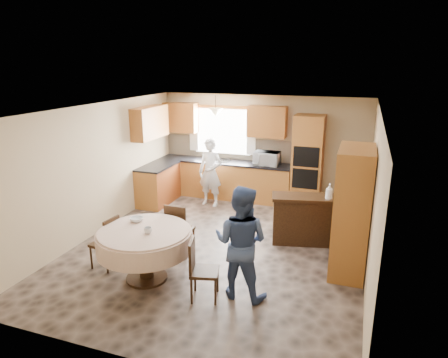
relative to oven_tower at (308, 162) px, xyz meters
name	(u,v)px	position (x,y,z in m)	size (l,w,h in m)	color
floor	(220,247)	(-1.15, -2.69, -1.06)	(5.00, 6.00, 0.01)	brown
ceiling	(219,109)	(-1.15, -2.69, 1.44)	(5.00, 6.00, 0.01)	white
wall_back	(262,148)	(-1.15, 0.31, 0.19)	(5.00, 0.02, 2.50)	tan
wall_front	(122,260)	(-1.15, -5.69, 0.19)	(5.00, 0.02, 2.50)	tan
wall_left	(98,169)	(-3.65, -2.69, 0.19)	(0.02, 6.00, 2.50)	tan
wall_right	(373,197)	(1.35, -2.69, 0.19)	(0.02, 6.00, 2.50)	tan
window	(222,131)	(-2.15, 0.29, 0.54)	(1.40, 0.03, 1.10)	white
curtain_left	(194,128)	(-2.90, 0.24, 0.59)	(0.22, 0.02, 1.15)	white
curtain_right	(251,131)	(-1.40, 0.24, 0.59)	(0.22, 0.02, 1.15)	white
base_cab_back	(224,180)	(-2.00, 0.01, -0.62)	(3.30, 0.60, 0.88)	#C78735
counter_back	(224,162)	(-2.00, 0.01, -0.16)	(3.30, 0.64, 0.04)	black
base_cab_left	(158,185)	(-3.35, -0.89, -0.62)	(0.60, 1.20, 0.88)	#C78735
counter_left	(157,166)	(-3.35, -0.89, -0.16)	(0.64, 1.20, 0.04)	black
backsplash	(228,148)	(-2.00, 0.30, 0.12)	(3.30, 0.02, 0.55)	tan
wall_cab_left	(181,117)	(-3.20, 0.15, 0.85)	(0.85, 0.33, 0.72)	#AF682B
wall_cab_right	(267,122)	(-1.00, 0.15, 0.85)	(0.90, 0.33, 0.72)	#AF682B
wall_cab_side	(150,123)	(-3.48, -0.89, 0.85)	(0.33, 1.20, 0.72)	#AF682B
oven_tower	(308,162)	(0.00, 0.00, 0.00)	(0.66, 0.62, 2.12)	#C78735
oven_upper	(306,157)	(0.00, -0.31, 0.19)	(0.56, 0.01, 0.45)	black
oven_lower	(305,179)	(0.00, -0.31, -0.31)	(0.56, 0.01, 0.45)	black
pendant	(216,112)	(-2.15, -0.19, 1.06)	(0.36, 0.36, 0.18)	beige
sideboard	(304,221)	(0.24, -1.96, -0.63)	(1.19, 0.49, 0.85)	#33200E
space_heater	(349,236)	(1.05, -1.97, -0.81)	(0.37, 0.26, 0.51)	black
cupboard	(352,211)	(1.07, -2.76, -0.05)	(0.53, 1.05, 2.01)	#C78735
dining_table	(145,241)	(-1.85, -4.09, -0.42)	(1.44, 1.44, 0.82)	#33200E
chair_left	(108,240)	(-2.60, -3.97, -0.58)	(0.42, 0.42, 0.88)	#33200E
chair_back	(178,227)	(-1.72, -3.21, -0.54)	(0.41, 0.41, 0.95)	#33200E
chair_right	(199,266)	(-0.87, -4.29, -0.57)	(0.47, 0.47, 0.89)	#33200E
framed_picture	(373,170)	(1.32, -2.48, 0.56)	(0.06, 0.59, 0.49)	#ECAF45
microwave	(267,158)	(-0.94, -0.04, 0.02)	(0.58, 0.39, 0.32)	silver
person_sink	(210,172)	(-2.12, -0.63, -0.27)	(0.58, 0.38, 1.58)	silver
person_dining	(241,242)	(-0.35, -4.02, -0.24)	(0.80, 0.62, 1.65)	#354874
bowl_sideboard	(292,196)	(0.00, -1.96, -0.19)	(0.19, 0.19, 0.05)	#B2B2B2
bottle_sideboard	(329,193)	(0.65, -1.96, -0.04)	(0.13, 0.13, 0.33)	silver
cup_table	(148,230)	(-1.73, -4.17, -0.19)	(0.12, 0.12, 0.09)	#B2B2B2
bowl_table	(137,220)	(-2.13, -3.83, -0.21)	(0.21, 0.21, 0.07)	#B2B2B2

